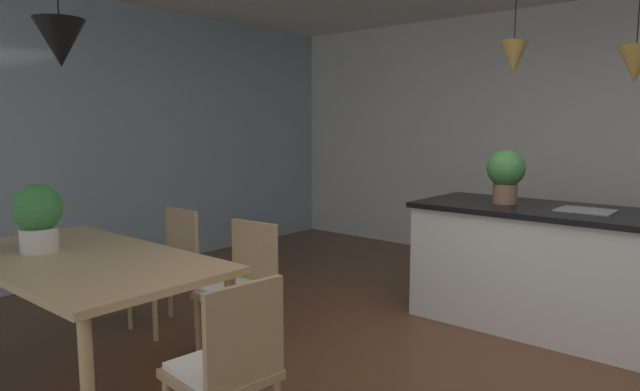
# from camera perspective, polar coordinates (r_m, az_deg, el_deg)

# --- Properties ---
(wall_back_kitchen) EXTENTS (10.00, 0.12, 2.70)m
(wall_back_kitchen) POSITION_cam_1_polar(r_m,az_deg,el_deg) (6.05, 29.82, 5.00)
(wall_back_kitchen) COLOR white
(wall_back_kitchen) RESTS_ON ground_plane
(window_wall_left_glazing) EXTENTS (0.06, 8.40, 2.70)m
(window_wall_left_glazing) POSITION_cam_1_polar(r_m,az_deg,el_deg) (5.83, -22.36, 5.36)
(window_wall_left_glazing) COLOR #9EB7C6
(window_wall_left_glazing) RESTS_ON ground_plane
(dining_table) EXTENTS (1.81, 0.95, 0.76)m
(dining_table) POSITION_cam_1_polar(r_m,az_deg,el_deg) (3.44, -23.55, -6.91)
(dining_table) COLOR tan
(dining_table) RESTS_ON ground_plane
(chair_far_left) EXTENTS (0.41, 0.41, 0.87)m
(chair_far_left) POSITION_cam_1_polar(r_m,az_deg,el_deg) (4.24, -15.51, -6.89)
(chair_far_left) COLOR tan
(chair_far_left) RESTS_ON ground_plane
(chair_far_right) EXTENTS (0.43, 0.43, 0.87)m
(chair_far_right) POSITION_cam_1_polar(r_m,az_deg,el_deg) (3.62, -8.17, -9.17)
(chair_far_right) COLOR tan
(chair_far_right) RESTS_ON ground_plane
(chair_kitchen_end) EXTENTS (0.44, 0.44, 0.87)m
(chair_kitchen_end) POSITION_cam_1_polar(r_m,az_deg,el_deg) (2.48, -9.56, -17.21)
(chair_kitchen_end) COLOR tan
(chair_kitchen_end) RESTS_ON ground_plane
(kitchen_island) EXTENTS (2.06, 0.86, 0.91)m
(kitchen_island) POSITION_cam_1_polar(r_m,az_deg,el_deg) (4.38, 23.49, -6.96)
(kitchen_island) COLOR silver
(kitchen_island) RESTS_ON ground_plane
(pendant_over_table) EXTENTS (0.25, 0.25, 0.91)m
(pendant_over_table) POSITION_cam_1_polar(r_m,az_deg,el_deg) (3.18, -25.32, 14.13)
(pendant_over_table) COLOR black
(pendant_over_island_main) EXTENTS (0.20, 0.20, 0.84)m
(pendant_over_island_main) POSITION_cam_1_polar(r_m,az_deg,el_deg) (4.41, 19.43, 13.33)
(pendant_over_island_main) COLOR black
(pendant_over_island_aux) EXTENTS (0.23, 0.23, 0.93)m
(pendant_over_island_aux) POSITION_cam_1_polar(r_m,az_deg,el_deg) (4.18, 29.87, 11.76)
(pendant_over_island_aux) COLOR black
(potted_plant_on_island) EXTENTS (0.28, 0.28, 0.41)m
(potted_plant_on_island) POSITION_cam_1_polar(r_m,az_deg,el_deg) (4.41, 18.70, 2.25)
(potted_plant_on_island) COLOR #8C664C
(potted_plant_on_island) RESTS_ON kitchen_island
(potted_plant_on_table) EXTENTS (0.28, 0.28, 0.40)m
(potted_plant_on_table) POSITION_cam_1_polar(r_m,az_deg,el_deg) (3.61, -27.22, -1.79)
(potted_plant_on_table) COLOR beige
(potted_plant_on_table) RESTS_ON dining_table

